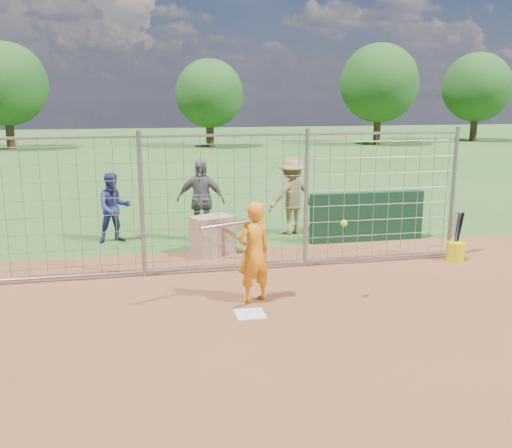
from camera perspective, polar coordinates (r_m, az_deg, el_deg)
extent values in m
plane|color=#2D591E|center=(8.76, -0.86, -8.59)|extent=(100.00, 100.00, 0.00)
plane|color=brown|center=(6.14, 4.74, -18.55)|extent=(18.00, 18.00, 0.00)
cube|color=silver|center=(8.58, -0.61, -9.00)|extent=(0.43, 0.43, 0.02)
cube|color=#11381E|center=(12.89, 11.02, 0.71)|extent=(2.60, 0.20, 1.10)
imported|color=orange|center=(8.87, -0.23, -2.85)|extent=(0.68, 0.57, 1.61)
imported|color=navy|center=(12.92, -14.02, 1.59)|extent=(0.86, 0.74, 1.54)
imported|color=#595A5F|center=(12.61, -5.56, 2.34)|extent=(1.17, 0.79, 1.84)
imported|color=olive|center=(13.30, 3.58, 2.80)|extent=(1.29, 0.95, 1.79)
cube|color=tan|center=(11.63, -4.40, -1.15)|extent=(0.95, 0.81, 0.80)
cylinder|color=silver|center=(8.42, -3.09, -0.07)|extent=(0.81, 0.41, 0.06)
sphere|color=#C5FA1A|center=(8.78, 8.79, 0.08)|extent=(0.10, 0.10, 0.10)
cylinder|color=yellow|center=(11.87, 19.34, -2.62)|extent=(0.34, 0.34, 0.38)
cylinder|color=silver|center=(11.80, 19.13, -0.89)|extent=(0.06, 0.19, 0.85)
cylinder|color=navy|center=(11.83, 19.42, -0.87)|extent=(0.09, 0.16, 0.85)
cylinder|color=black|center=(11.86, 19.63, -0.85)|extent=(0.10, 0.21, 0.85)
cylinder|color=gray|center=(10.19, -11.36, 1.83)|extent=(0.08, 0.08, 2.60)
cylinder|color=gray|center=(10.63, 5.02, 2.48)|extent=(0.08, 0.08, 2.60)
cylinder|color=gray|center=(11.84, 19.08, 2.88)|extent=(0.08, 0.08, 2.60)
cylinder|color=gray|center=(10.16, -3.07, 8.85)|extent=(9.00, 0.05, 0.05)
cylinder|color=gray|center=(10.60, -2.92, -4.32)|extent=(9.00, 0.05, 0.05)
cube|color=gray|center=(10.32, -2.99, 1.91)|extent=(9.00, 0.02, 2.50)
cylinder|color=#3F2B19|center=(37.81, -23.42, 8.80)|extent=(0.50, 0.50, 2.52)
sphere|color=#26561E|center=(37.77, -23.77, 12.71)|extent=(4.90, 4.90, 4.90)
cylinder|color=#3F2B19|center=(36.36, -4.63, 9.39)|extent=(0.50, 0.50, 2.16)
sphere|color=#26561E|center=(36.30, -4.70, 12.89)|extent=(4.20, 4.20, 4.20)
cylinder|color=#3F2B19|center=(38.81, 12.03, 9.68)|extent=(0.50, 0.50, 2.59)
sphere|color=#26561E|center=(38.77, 12.22, 13.61)|extent=(5.04, 5.04, 5.04)
cylinder|color=#3F2B19|center=(43.91, 20.97, 9.36)|extent=(0.50, 0.50, 2.45)
sphere|color=#26561E|center=(43.87, 21.23, 12.63)|extent=(4.76, 4.76, 4.76)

